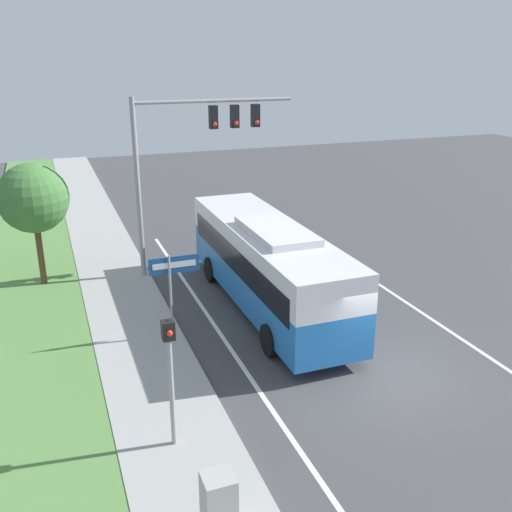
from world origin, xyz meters
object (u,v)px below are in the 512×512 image
bus (268,261)px  pedestrian_signal (170,364)px  utility_cabinet (219,504)px  signal_gantry (190,146)px  street_sign (173,278)px

bus → pedestrian_signal: bearing=-127.2°
utility_cabinet → bus: bearing=63.3°
pedestrian_signal → utility_cabinet: bearing=-85.6°
bus → utility_cabinet: bearing=-116.7°
signal_gantry → street_sign: 6.86m
bus → pedestrian_signal: size_ratio=3.14×
pedestrian_signal → street_sign: bearing=76.6°
bus → signal_gantry: 5.93m
pedestrian_signal → utility_cabinet: 3.22m
signal_gantry → utility_cabinet: size_ratio=5.64×
bus → street_sign: bus is taller
pedestrian_signal → street_sign: pedestrian_signal is taller
bus → utility_cabinet: size_ratio=8.05×
bus → pedestrian_signal: pedestrian_signal is taller
bus → street_sign: bearing=-162.6°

